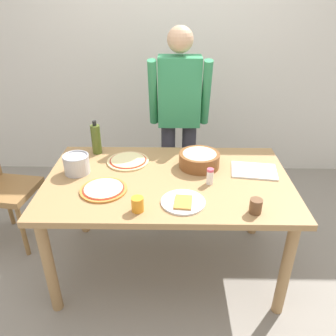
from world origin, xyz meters
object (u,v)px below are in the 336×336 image
(steel_pot, at_px, (77,164))
(salt_shaker, at_px, (210,176))
(dining_table, at_px, (168,190))
(popcorn_bowl, at_px, (199,158))
(plate_with_slice, at_px, (183,202))
(person_cook, at_px, (179,114))
(cup_small_brown, at_px, (256,206))
(pizza_cooked_on_tray, at_px, (104,189))
(olive_oil_bottle, at_px, (96,139))
(pizza_raw_on_board, at_px, (128,161))
(cup_orange, at_px, (138,204))
(cutting_board_white, at_px, (254,171))

(steel_pot, xyz_separation_m, salt_shaker, (0.88, -0.13, -0.01))
(dining_table, relative_size, popcorn_bowl, 5.71)
(plate_with_slice, bearing_deg, person_cook, 90.65)
(dining_table, xyz_separation_m, steel_pot, (-0.61, 0.07, 0.16))
(dining_table, xyz_separation_m, popcorn_bowl, (0.21, 0.17, 0.15))
(cup_small_brown, bearing_deg, dining_table, 143.06)
(person_cook, distance_m, popcorn_bowl, 0.61)
(dining_table, height_order, steel_pot, steel_pot)
(pizza_cooked_on_tray, height_order, popcorn_bowl, popcorn_bowl)
(pizza_cooked_on_tray, xyz_separation_m, olive_oil_bottle, (-0.14, 0.53, 0.10))
(dining_table, distance_m, pizza_raw_on_board, 0.38)
(cup_orange, bearing_deg, steel_pot, 136.12)
(pizza_raw_on_board, height_order, salt_shaker, salt_shaker)
(olive_oil_bottle, relative_size, steel_pot, 1.48)
(dining_table, relative_size, pizza_raw_on_board, 5.37)
(dining_table, relative_size, cutting_board_white, 5.33)
(steel_pot, height_order, salt_shaker, steel_pot)
(plate_with_slice, relative_size, steel_pot, 1.50)
(olive_oil_bottle, height_order, steel_pot, olive_oil_bottle)
(steel_pot, height_order, cutting_board_white, steel_pot)
(plate_with_slice, distance_m, cup_small_brown, 0.41)
(pizza_raw_on_board, bearing_deg, popcorn_bowl, -6.52)
(dining_table, height_order, cup_orange, cup_orange)
(person_cook, height_order, popcorn_bowl, person_cook)
(pizza_cooked_on_tray, xyz_separation_m, salt_shaker, (0.66, 0.09, 0.04))
(person_cook, xyz_separation_m, cup_small_brown, (0.41, -1.12, -0.14))
(person_cook, bearing_deg, dining_table, -96.11)
(cup_orange, bearing_deg, cutting_board_white, 31.82)
(plate_with_slice, xyz_separation_m, cutting_board_white, (0.49, 0.39, -0.00))
(olive_oil_bottle, bearing_deg, steel_pot, -103.58)
(dining_table, bearing_deg, salt_shaker, -12.84)
(dining_table, bearing_deg, cup_small_brown, -36.94)
(plate_with_slice, bearing_deg, cutting_board_white, 38.17)
(pizza_raw_on_board, distance_m, cup_small_brown, 0.98)
(pizza_cooked_on_tray, distance_m, plate_with_slice, 0.50)
(dining_table, height_order, cup_small_brown, cup_small_brown)
(plate_with_slice, xyz_separation_m, salt_shaker, (0.17, 0.22, 0.04))
(dining_table, bearing_deg, steel_pot, 173.42)
(plate_with_slice, relative_size, cup_orange, 3.06)
(person_cook, bearing_deg, cutting_board_white, -52.43)
(pizza_cooked_on_tray, xyz_separation_m, cutting_board_white, (0.98, 0.26, -0.00))
(dining_table, bearing_deg, pizza_raw_on_board, 141.67)
(cup_orange, bearing_deg, pizza_raw_on_board, 102.08)
(pizza_raw_on_board, relative_size, pizza_cooked_on_tray, 1.03)
(plate_with_slice, height_order, steel_pot, steel_pot)
(plate_with_slice, distance_m, salt_shaker, 0.29)
(olive_oil_bottle, height_order, cup_orange, olive_oil_bottle)
(olive_oil_bottle, distance_m, steel_pot, 0.32)
(plate_with_slice, relative_size, olive_oil_bottle, 1.02)
(pizza_raw_on_board, distance_m, popcorn_bowl, 0.51)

